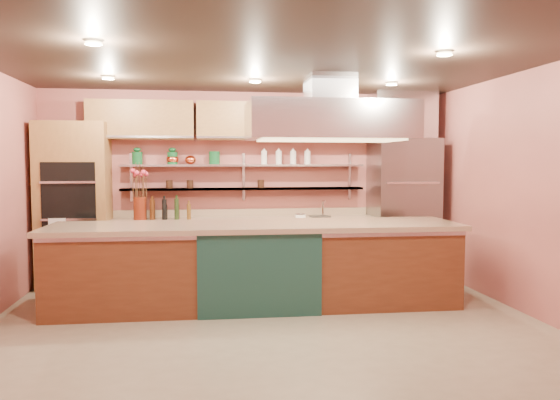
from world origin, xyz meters
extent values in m
cube|color=gray|center=(0.00, 0.00, -0.01)|extent=(6.00, 5.00, 0.02)
cube|color=black|center=(0.00, 0.00, 2.80)|extent=(6.00, 5.00, 0.02)
cube|color=#A8574F|center=(0.00, 2.50, 1.40)|extent=(6.00, 0.04, 2.80)
cube|color=#A8574F|center=(0.00, -2.50, 1.40)|extent=(6.00, 0.04, 2.80)
cube|color=#A8574F|center=(3.00, 0.00, 1.40)|extent=(0.04, 5.00, 2.80)
cube|color=olive|center=(-2.45, 2.18, 1.15)|extent=(0.95, 0.64, 2.30)
cube|color=gray|center=(2.35, 2.14, 1.05)|extent=(0.95, 0.72, 2.10)
cube|color=tan|center=(-0.05, 2.20, 0.47)|extent=(3.84, 0.64, 0.93)
cube|color=silver|center=(-0.05, 2.37, 1.35)|extent=(3.60, 0.26, 0.03)
cube|color=silver|center=(-0.05, 2.37, 1.70)|extent=(3.60, 0.26, 0.03)
cube|color=olive|center=(0.00, 2.32, 2.35)|extent=(4.60, 0.36, 0.55)
cube|color=silver|center=(0.87, 0.76, 2.25)|extent=(2.00, 1.00, 0.45)
cube|color=#FFE5A5|center=(0.00, 0.20, 2.77)|extent=(4.00, 2.80, 0.02)
cube|color=brown|center=(-0.03, 0.76, 0.50)|extent=(4.85, 1.15, 1.01)
cylinder|color=#611D0E|center=(-1.55, 2.15, 1.09)|extent=(0.20, 0.20, 0.32)
cube|color=black|center=(-1.21, 2.15, 1.06)|extent=(0.83, 0.51, 0.26)
cube|color=silver|center=(0.76, 2.15, 0.97)|extent=(0.17, 0.15, 0.08)
cylinder|color=silver|center=(1.12, 2.25, 1.05)|extent=(0.04, 0.04, 0.23)
ellipsoid|color=#D95632|center=(-0.84, 2.37, 1.78)|extent=(0.18, 0.18, 0.13)
cylinder|color=#0F4921|center=(-0.49, 2.37, 1.81)|extent=(0.17, 0.17, 0.19)
camera|label=1|loc=(-0.70, -5.76, 1.75)|focal=35.00mm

